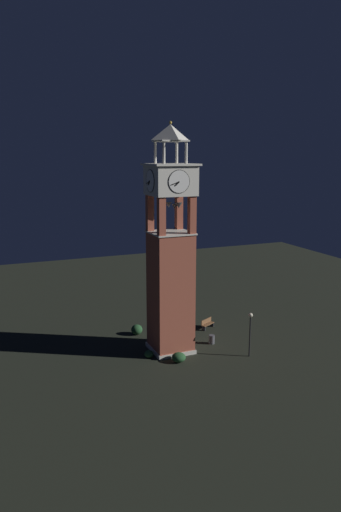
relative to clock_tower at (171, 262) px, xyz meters
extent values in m
plane|color=black|center=(0.00, 0.00, -7.84)|extent=(80.00, 80.00, 0.00)
cube|color=#9E4C38|center=(0.00, 0.00, -2.72)|extent=(3.20, 3.20, 10.25)
cube|color=silver|center=(0.00, 0.00, -7.67)|extent=(3.40, 3.40, 0.35)
cube|color=black|center=(0.00, -1.61, -6.69)|extent=(1.10, 0.04, 2.20)
cylinder|color=silver|center=(0.00, -1.61, -5.29)|extent=(1.10, 0.04, 1.10)
cube|color=#9E4C38|center=(-1.32, -1.32, 3.97)|extent=(0.56, 0.56, 3.13)
cube|color=#9E4C38|center=(1.32, -1.32, 3.97)|extent=(0.56, 0.56, 3.13)
cube|color=#9E4C38|center=(-1.32, 1.32, 3.97)|extent=(0.56, 0.56, 3.13)
cube|color=#9E4C38|center=(1.32, 1.32, 3.97)|extent=(0.56, 0.56, 3.13)
cube|color=silver|center=(0.00, 0.00, 2.47)|extent=(3.36, 3.36, 0.12)
cone|color=#4C4C51|center=(0.71, -0.12, 4.69)|extent=(0.57, 0.57, 0.43)
cone|color=#4C4C51|center=(-0.02, 0.72, 4.69)|extent=(0.51, 0.51, 0.40)
cone|color=#4C4C51|center=(-0.72, -0.04, 4.69)|extent=(0.39, 0.39, 0.43)
cone|color=#4C4C51|center=(-0.04, -0.72, 4.69)|extent=(0.57, 0.57, 0.47)
cube|color=silver|center=(0.00, 0.00, 6.72)|extent=(3.44, 3.44, 2.37)
cylinder|color=white|center=(0.00, -1.74, 6.72)|extent=(1.80, 0.05, 1.80)
torus|color=black|center=(0.00, -1.74, 6.72)|extent=(1.82, 0.06, 1.82)
cube|color=black|center=(0.17, -1.80, 6.57)|extent=(0.39, 0.03, 0.37)
cube|color=black|center=(0.34, -1.80, 6.60)|extent=(0.70, 0.03, 0.30)
cylinder|color=white|center=(0.00, 1.74, 6.72)|extent=(1.80, 0.05, 1.80)
torus|color=black|center=(0.00, 1.74, 6.72)|extent=(1.82, 0.06, 1.82)
cube|color=black|center=(0.17, 1.80, 6.57)|extent=(0.39, 0.03, 0.37)
cube|color=black|center=(0.34, 1.80, 6.60)|extent=(0.70, 0.03, 0.30)
cylinder|color=white|center=(-1.74, 0.00, 6.72)|extent=(0.05, 1.80, 1.80)
torus|color=black|center=(-1.74, 0.00, 6.72)|extent=(0.06, 1.82, 1.82)
cube|color=black|center=(-1.80, 0.17, 6.57)|extent=(0.03, 0.39, 0.37)
cube|color=black|center=(-1.80, 0.34, 6.60)|extent=(0.03, 0.70, 0.30)
cylinder|color=white|center=(1.74, 0.00, 6.72)|extent=(0.05, 1.80, 1.80)
torus|color=black|center=(1.74, 0.00, 6.72)|extent=(0.06, 1.82, 1.82)
cube|color=black|center=(1.80, 0.17, 6.57)|extent=(0.03, 0.39, 0.37)
cube|color=black|center=(1.80, 0.34, 6.60)|extent=(0.03, 0.70, 0.30)
cube|color=silver|center=(0.00, 0.00, 7.99)|extent=(3.80, 3.80, 0.16)
cylinder|color=silver|center=(-0.95, -0.94, 8.91)|extent=(0.22, 0.22, 1.69)
cylinder|color=silver|center=(0.95, -0.94, 8.91)|extent=(0.22, 0.22, 1.69)
cylinder|color=silver|center=(-0.95, 0.95, 8.91)|extent=(0.22, 0.22, 1.69)
cylinder|color=silver|center=(0.95, 0.95, 8.91)|extent=(0.22, 0.22, 1.69)
cube|color=silver|center=(0.00, 0.00, 9.82)|extent=(2.33, 2.33, 0.12)
pyramid|color=silver|center=(0.00, 0.00, 10.49)|extent=(2.33, 2.33, 1.23)
sphere|color=#B79338|center=(0.00, 0.00, 11.23)|extent=(0.24, 0.24, 0.24)
cube|color=brown|center=(3.38, -5.35, -7.39)|extent=(1.15, 1.62, 0.06)
cube|color=brown|center=(3.55, -5.26, -7.11)|extent=(0.80, 1.43, 0.44)
cube|color=#2D2D33|center=(3.73, -5.98, -7.63)|extent=(0.39, 0.26, 0.42)
cube|color=#2D2D33|center=(3.04, -4.72, -7.63)|extent=(0.39, 0.26, 0.42)
cylinder|color=black|center=(-3.79, -5.60, -6.12)|extent=(0.12, 0.12, 3.46)
sphere|color=#F9EFCC|center=(-3.79, -5.60, -4.21)|extent=(0.36, 0.36, 0.36)
cylinder|color=#4C4C51|center=(-0.13, -3.94, -7.44)|extent=(0.52, 0.52, 0.80)
ellipsoid|color=#234C28|center=(4.56, 1.55, -7.36)|extent=(1.06, 1.06, 0.96)
ellipsoid|color=#234C28|center=(-0.78, 2.27, -7.54)|extent=(0.76, 0.76, 0.60)
ellipsoid|color=#234C28|center=(-2.52, 0.32, -7.45)|extent=(1.15, 1.15, 0.78)
camera|label=1|loc=(-35.69, 14.80, 8.73)|focal=33.32mm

